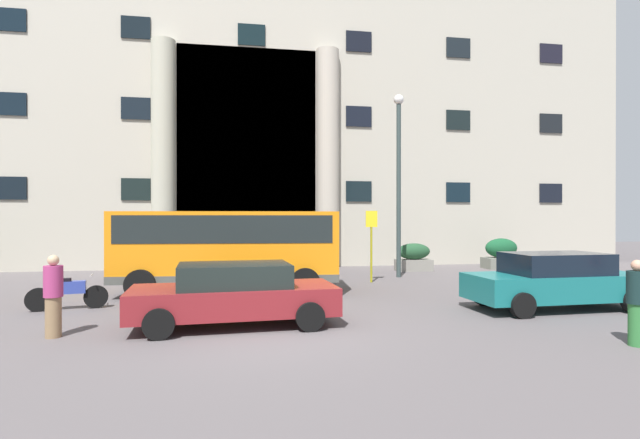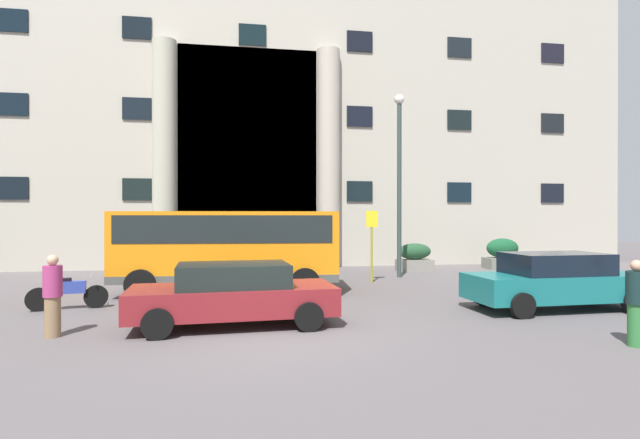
# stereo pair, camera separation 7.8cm
# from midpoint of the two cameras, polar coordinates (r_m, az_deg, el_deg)

# --- Properties ---
(ground_plane) EXTENTS (80.00, 64.00, 0.12)m
(ground_plane) POSITION_cam_midpoint_polar(r_m,az_deg,el_deg) (10.40, -6.36, -13.42)
(ground_plane) COLOR #585153
(office_building_facade) EXTENTS (39.18, 9.79, 16.75)m
(office_building_facade) POSITION_cam_midpoint_polar(r_m,az_deg,el_deg) (28.20, -8.43, 12.45)
(office_building_facade) COLOR #B1AB9A
(office_building_facade) RESTS_ON ground_plane
(orange_minibus) EXTENTS (6.98, 3.19, 2.58)m
(orange_minibus) POSITION_cam_midpoint_polar(r_m,az_deg,el_deg) (15.62, -10.90, -2.85)
(orange_minibus) COLOR orange
(orange_minibus) RESTS_ON ground_plane
(bus_stop_sign) EXTENTS (0.44, 0.08, 2.65)m
(bus_stop_sign) POSITION_cam_midpoint_polar(r_m,az_deg,el_deg) (17.87, 5.97, -2.20)
(bus_stop_sign) COLOR #9A9416
(bus_stop_sign) RESTS_ON ground_plane
(hedge_planter_east) EXTENTS (1.62, 0.98, 1.42)m
(hedge_planter_east) POSITION_cam_midpoint_polar(r_m,az_deg,el_deg) (24.25, 20.56, -3.83)
(hedge_planter_east) COLOR slate
(hedge_planter_east) RESTS_ON ground_plane
(hedge_planter_entrance_right) EXTENTS (1.58, 0.80, 1.24)m
(hedge_planter_entrance_right) POSITION_cam_midpoint_polar(r_m,az_deg,el_deg) (22.08, 10.92, -4.44)
(hedge_planter_entrance_right) COLOR gray
(hedge_planter_entrance_right) RESTS_ON ground_plane
(hedge_planter_far_west) EXTENTS (1.91, 0.74, 1.33)m
(hedge_planter_far_west) POSITION_cam_midpoint_polar(r_m,az_deg,el_deg) (20.50, -3.55, -4.67)
(hedge_planter_far_west) COLOR #6B655C
(hedge_planter_far_west) RESTS_ON ground_plane
(parked_sedan_far) EXTENTS (4.62, 2.06, 1.47)m
(parked_sedan_far) POSITION_cam_midpoint_polar(r_m,az_deg,el_deg) (14.08, 25.93, -6.51)
(parked_sedan_far) COLOR #166666
(parked_sedan_far) RESTS_ON ground_plane
(parked_hatchback_near) EXTENTS (4.57, 2.29, 1.37)m
(parked_hatchback_near) POSITION_cam_midpoint_polar(r_m,az_deg,el_deg) (10.97, -10.31, -8.61)
(parked_hatchback_near) COLOR maroon
(parked_hatchback_near) RESTS_ON ground_plane
(motorcycle_near_kerb) EXTENTS (1.93, 0.62, 0.89)m
(motorcycle_near_kerb) POSITION_cam_midpoint_polar(r_m,az_deg,el_deg) (14.25, -28.02, -7.62)
(motorcycle_near_kerb) COLOR black
(motorcycle_near_kerb) RESTS_ON ground_plane
(motorcycle_far_end) EXTENTS (1.92, 0.55, 0.89)m
(motorcycle_far_end) POSITION_cam_midpoint_polar(r_m,az_deg,el_deg) (13.19, -9.58, -8.24)
(motorcycle_far_end) COLOR black
(motorcycle_far_end) RESTS_ON ground_plane
(pedestrian_woman_dark_dress) EXTENTS (0.36, 0.36, 1.61)m
(pedestrian_woman_dark_dress) POSITION_cam_midpoint_polar(r_m,az_deg,el_deg) (10.83, 33.23, -8.24)
(pedestrian_woman_dark_dress) COLOR #2C6E34
(pedestrian_woman_dark_dress) RESTS_ON ground_plane
(pedestrian_child_trailing) EXTENTS (0.36, 0.36, 1.65)m
(pedestrian_child_trailing) POSITION_cam_midpoint_polar(r_m,az_deg,el_deg) (11.11, -29.19, -7.90)
(pedestrian_child_trailing) COLOR olive
(pedestrian_child_trailing) RESTS_ON ground_plane
(lamppost_plaza_centre) EXTENTS (0.40, 0.40, 7.33)m
(lamppost_plaza_centre) POSITION_cam_midpoint_polar(r_m,az_deg,el_deg) (19.66, 9.18, 5.74)
(lamppost_plaza_centre) COLOR #303F3E
(lamppost_plaza_centre) RESTS_ON ground_plane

